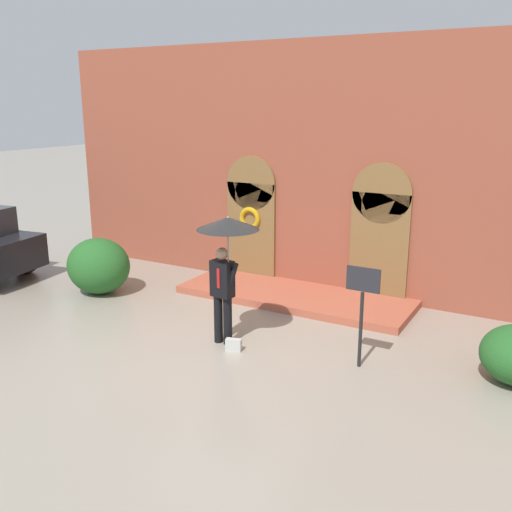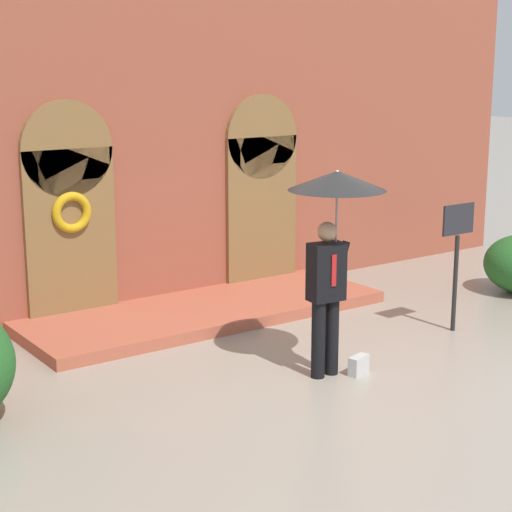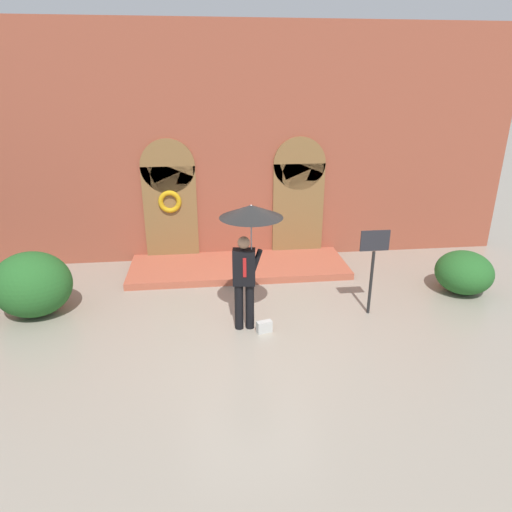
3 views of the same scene
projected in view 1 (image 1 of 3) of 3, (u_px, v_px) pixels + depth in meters
The scene contains 6 objects.
ground_plane at pixel (220, 350), 10.16m from camera, with size 80.00×80.00×0.00m, color gray.
building_facade at pixel (317, 174), 12.95m from camera, with size 14.00×2.30×5.60m.
person_with_umbrella at pixel (226, 242), 9.90m from camera, with size 1.10×1.10×2.36m.
handbag at pixel (234, 345), 10.09m from camera, with size 0.28×0.12×0.22m, color #B7B7B2.
sign_post at pixel (362, 300), 9.22m from camera, with size 0.56×0.06×1.72m.
shrub_left at pixel (99, 266), 13.04m from camera, with size 1.48×1.33×1.28m, color #235B23.
Camera 1 is at (5.16, -7.84, 4.27)m, focal length 40.00 mm.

